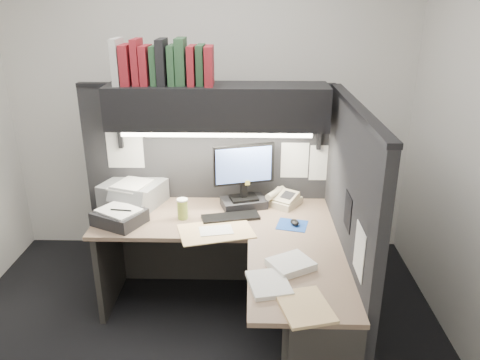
{
  "coord_description": "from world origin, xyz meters",
  "views": [
    {
      "loc": [
        0.36,
        -2.5,
        2.21
      ],
      "look_at": [
        0.29,
        0.51,
        1.03
      ],
      "focal_mm": 35.0,
      "sensor_mm": 36.0,
      "label": 1
    }
  ],
  "objects_px": {
    "overhead_shelf": "(217,106)",
    "telephone": "(284,200)",
    "monitor": "(244,183)",
    "coffee_cup": "(183,209)",
    "printer": "(133,193)",
    "keyboard": "(231,217)",
    "notebook_stack": "(120,217)",
    "desk": "(259,296)"
  },
  "relations": [
    {
      "from": "overhead_shelf",
      "to": "coffee_cup",
      "type": "height_order",
      "value": "overhead_shelf"
    },
    {
      "from": "desk",
      "to": "monitor",
      "type": "relative_size",
      "value": 3.45
    },
    {
      "from": "keyboard",
      "to": "coffee_cup",
      "type": "distance_m",
      "value": 0.35
    },
    {
      "from": "overhead_shelf",
      "to": "notebook_stack",
      "type": "xyz_separation_m",
      "value": [
        -0.68,
        -0.32,
        -0.72
      ]
    },
    {
      "from": "overhead_shelf",
      "to": "monitor",
      "type": "height_order",
      "value": "overhead_shelf"
    },
    {
      "from": "keyboard",
      "to": "printer",
      "type": "relative_size",
      "value": 0.97
    },
    {
      "from": "monitor",
      "to": "coffee_cup",
      "type": "bearing_deg",
      "value": -170.83
    },
    {
      "from": "overhead_shelf",
      "to": "coffee_cup",
      "type": "bearing_deg",
      "value": -137.28
    },
    {
      "from": "overhead_shelf",
      "to": "coffee_cup",
      "type": "xyz_separation_m",
      "value": [
        -0.25,
        -0.23,
        -0.7
      ]
    },
    {
      "from": "notebook_stack",
      "to": "keyboard",
      "type": "bearing_deg",
      "value": 7.15
    },
    {
      "from": "keyboard",
      "to": "notebook_stack",
      "type": "distance_m",
      "value": 0.78
    },
    {
      "from": "notebook_stack",
      "to": "desk",
      "type": "bearing_deg",
      "value": -23.91
    },
    {
      "from": "coffee_cup",
      "to": "telephone",
      "type": "bearing_deg",
      "value": 18.98
    },
    {
      "from": "desk",
      "to": "telephone",
      "type": "distance_m",
      "value": 0.87
    },
    {
      "from": "desk",
      "to": "telephone",
      "type": "xyz_separation_m",
      "value": [
        0.19,
        0.78,
        0.33
      ]
    },
    {
      "from": "monitor",
      "to": "telephone",
      "type": "distance_m",
      "value": 0.34
    },
    {
      "from": "desk",
      "to": "keyboard",
      "type": "height_order",
      "value": "keyboard"
    },
    {
      "from": "desk",
      "to": "notebook_stack",
      "type": "height_order",
      "value": "notebook_stack"
    },
    {
      "from": "printer",
      "to": "telephone",
      "type": "bearing_deg",
      "value": 19.16
    },
    {
      "from": "keyboard",
      "to": "notebook_stack",
      "type": "xyz_separation_m",
      "value": [
        -0.78,
        -0.1,
        0.04
      ]
    },
    {
      "from": "desk",
      "to": "overhead_shelf",
      "type": "relative_size",
      "value": 1.1
    },
    {
      "from": "overhead_shelf",
      "to": "coffee_cup",
      "type": "relative_size",
      "value": 11.07
    },
    {
      "from": "keyboard",
      "to": "coffee_cup",
      "type": "xyz_separation_m",
      "value": [
        -0.34,
        -0.01,
        0.06
      ]
    },
    {
      "from": "printer",
      "to": "monitor",
      "type": "bearing_deg",
      "value": 16.01
    },
    {
      "from": "telephone",
      "to": "notebook_stack",
      "type": "distance_m",
      "value": 1.22
    },
    {
      "from": "printer",
      "to": "notebook_stack",
      "type": "bearing_deg",
      "value": -73.29
    },
    {
      "from": "telephone",
      "to": "printer",
      "type": "bearing_deg",
      "value": -146.31
    },
    {
      "from": "printer",
      "to": "desk",
      "type": "bearing_deg",
      "value": -19.76
    },
    {
      "from": "telephone",
      "to": "coffee_cup",
      "type": "xyz_separation_m",
      "value": [
        -0.74,
        -0.25,
        0.03
      ]
    },
    {
      "from": "monitor",
      "to": "coffee_cup",
      "type": "xyz_separation_m",
      "value": [
        -0.43,
        -0.21,
        -0.13
      ]
    },
    {
      "from": "desk",
      "to": "overhead_shelf",
      "type": "bearing_deg",
      "value": 111.79
    },
    {
      "from": "monitor",
      "to": "keyboard",
      "type": "height_order",
      "value": "monitor"
    },
    {
      "from": "keyboard",
      "to": "notebook_stack",
      "type": "height_order",
      "value": "notebook_stack"
    },
    {
      "from": "overhead_shelf",
      "to": "monitor",
      "type": "xyz_separation_m",
      "value": [
        0.19,
        -0.02,
        -0.57
      ]
    },
    {
      "from": "telephone",
      "to": "notebook_stack",
      "type": "relative_size",
      "value": 0.7
    },
    {
      "from": "overhead_shelf",
      "to": "keyboard",
      "type": "bearing_deg",
      "value": -66.27
    },
    {
      "from": "overhead_shelf",
      "to": "telephone",
      "type": "relative_size",
      "value": 6.94
    },
    {
      "from": "desk",
      "to": "printer",
      "type": "xyz_separation_m",
      "value": [
        -0.96,
        0.78,
        0.37
      ]
    },
    {
      "from": "monitor",
      "to": "telephone",
      "type": "height_order",
      "value": "monitor"
    },
    {
      "from": "monitor",
      "to": "printer",
      "type": "relative_size",
      "value": 1.16
    },
    {
      "from": "monitor",
      "to": "telephone",
      "type": "xyz_separation_m",
      "value": [
        0.3,
        0.05,
        -0.15
      ]
    },
    {
      "from": "printer",
      "to": "notebook_stack",
      "type": "distance_m",
      "value": 0.35
    }
  ]
}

